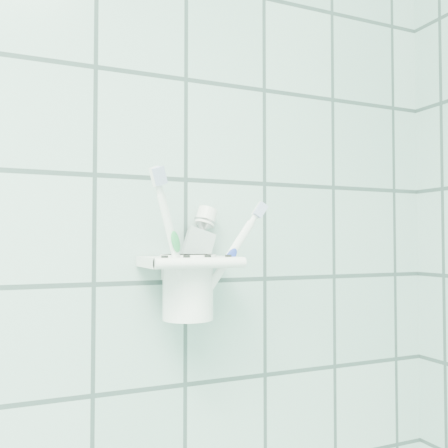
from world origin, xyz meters
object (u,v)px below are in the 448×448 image
toothbrush_blue (194,241)px  toothpaste_tube (180,248)px  cup (188,284)px  holder_bracket (189,263)px  toothbrush_pink (191,238)px  toothbrush_orange (193,246)px

toothbrush_blue → toothpaste_tube: toothbrush_blue is taller
toothbrush_blue → toothpaste_tube: 0.02m
toothpaste_tube → cup: bearing=-43.5°
holder_bracket → cup: size_ratio=1.38×
toothbrush_pink → toothbrush_orange: 0.01m
toothbrush_pink → toothpaste_tube: toothbrush_pink is taller
holder_bracket → toothpaste_tube: (-0.01, 0.01, 0.02)m
toothbrush_blue → toothpaste_tube: size_ratio=1.13×
holder_bracket → toothpaste_tube: size_ratio=0.73×
toothpaste_tube → holder_bracket: bearing=-55.3°
toothbrush_pink → toothbrush_orange: size_ratio=1.16×
toothbrush_pink → toothbrush_orange: bearing=-42.8°
holder_bracket → toothbrush_pink: (-0.00, -0.01, 0.03)m
toothbrush_pink → toothbrush_orange: (0.00, -0.00, -0.01)m
cup → toothpaste_tube: toothpaste_tube is taller
holder_bracket → toothbrush_blue: (0.01, 0.01, 0.03)m
holder_bracket → toothpaste_tube: bearing=121.0°
toothbrush_blue → toothbrush_orange: bearing=-100.3°
cup → toothbrush_orange: (0.00, -0.02, 0.05)m
toothbrush_pink → holder_bracket: bearing=51.8°
toothbrush_pink → toothbrush_blue: 0.03m
toothbrush_orange → toothpaste_tube: size_ratio=1.02×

